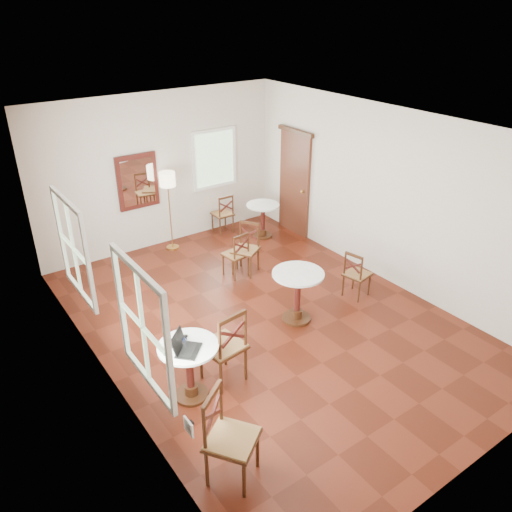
{
  "coord_description": "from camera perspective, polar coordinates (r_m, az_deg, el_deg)",
  "views": [
    {
      "loc": [
        -3.97,
        -5.3,
        4.53
      ],
      "look_at": [
        0.0,
        0.3,
        1.0
      ],
      "focal_mm": 35.7,
      "sensor_mm": 36.0,
      "label": 1
    }
  ],
  "objects": [
    {
      "name": "chair_mid_a",
      "position": [
        9.05,
        -2.2,
        0.19
      ],
      "size": [
        0.44,
        0.44,
        0.85
      ],
      "rotation": [
        0.0,
        0.0,
        3.27
      ],
      "color": "#3F200F",
      "rests_on": "ground"
    },
    {
      "name": "chair_back_a",
      "position": [
        10.77,
        -3.72,
        4.76
      ],
      "size": [
        0.4,
        0.4,
        0.86
      ],
      "rotation": [
        0.0,
        0.0,
        3.12
      ],
      "color": "#3F200F",
      "rests_on": "ground"
    },
    {
      "name": "mouse",
      "position": [
        6.36,
        -8.06,
        -8.94
      ],
      "size": [
        0.12,
        0.09,
        0.04
      ],
      "primitive_type": "ellipsoid",
      "rotation": [
        0.0,
        0.0,
        -0.33
      ],
      "color": "black",
      "rests_on": "cafe_table_near"
    },
    {
      "name": "chair_near_b",
      "position": [
        5.48,
        -3.0,
        -19.67
      ],
      "size": [
        0.69,
        0.69,
        1.07
      ],
      "rotation": [
        0.0,
        0.0,
        0.62
      ],
      "color": "#3F200F",
      "rests_on": "ground"
    },
    {
      "name": "chair_mid_b",
      "position": [
        8.58,
        11.2,
        -2.01
      ],
      "size": [
        0.46,
        0.46,
        0.83
      ],
      "rotation": [
        0.0,
        0.0,
        1.78
      ],
      "color": "#3F200F",
      "rests_on": "ground"
    },
    {
      "name": "laptop",
      "position": [
        6.13,
        -8.04,
        -10.01
      ],
      "size": [
        0.43,
        0.43,
        0.24
      ],
      "rotation": [
        0.0,
        0.0,
        0.76
      ],
      "color": "black",
      "rests_on": "cafe_table_near"
    },
    {
      "name": "power_adapter",
      "position": [
        6.38,
        -7.54,
        -18.14
      ],
      "size": [
        0.1,
        0.06,
        0.04
      ],
      "primitive_type": "cube",
      "color": "black",
      "rests_on": "ground"
    },
    {
      "name": "cafe_table_near",
      "position": [
        6.43,
        -7.48,
        -12.05
      ],
      "size": [
        0.75,
        0.75,
        0.79
      ],
      "color": "#3F200F",
      "rests_on": "ground"
    },
    {
      "name": "chair_back_b",
      "position": [
        9.15,
        -1.12,
        0.82
      ],
      "size": [
        0.59,
        0.59,
        0.94
      ],
      "rotation": [
        0.0,
        0.0,
        -1.02
      ],
      "color": "#3F200F",
      "rests_on": "ground"
    },
    {
      "name": "floor_lamp",
      "position": [
        9.86,
        -9.87,
        7.89
      ],
      "size": [
        0.31,
        0.31,
        1.58
      ],
      "color": "#BF8C3F",
      "rests_on": "ground"
    },
    {
      "name": "ground",
      "position": [
        8.03,
        1.25,
        -7.16
      ],
      "size": [
        7.0,
        7.0,
        0.0
      ],
      "primitive_type": "plane",
      "color": "#531B0E",
      "rests_on": "ground"
    },
    {
      "name": "water_glass",
      "position": [
        6.17,
        -7.95,
        -9.88
      ],
      "size": [
        0.06,
        0.06,
        0.1
      ],
      "primitive_type": "cylinder",
      "color": "white",
      "rests_on": "cafe_table_near"
    },
    {
      "name": "room_shell",
      "position": [
        7.31,
        -0.27,
        6.01
      ],
      "size": [
        5.02,
        7.02,
        3.01
      ],
      "color": "beige",
      "rests_on": "ground"
    },
    {
      "name": "cafe_table_mid",
      "position": [
        7.79,
        4.67,
        -3.93
      ],
      "size": [
        0.79,
        0.79,
        0.83
      ],
      "color": "#3F200F",
      "rests_on": "ground"
    },
    {
      "name": "cafe_table_back",
      "position": [
        10.55,
        0.77,
        4.41
      ],
      "size": [
        0.68,
        0.68,
        0.72
      ],
      "color": "#3F200F",
      "rests_on": "ground"
    },
    {
      "name": "navy_mug",
      "position": [
        6.26,
        -8.22,
        -9.41
      ],
      "size": [
        0.1,
        0.07,
        0.08
      ],
      "color": "#101A38",
      "rests_on": "cafe_table_near"
    },
    {
      "name": "chair_near_a",
      "position": [
        6.59,
        -3.6,
        -10.04
      ],
      "size": [
        0.57,
        0.57,
        1.1
      ],
      "rotation": [
        0.0,
        0.0,
        3.27
      ],
      "color": "#3F200F",
      "rests_on": "ground"
    }
  ]
}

